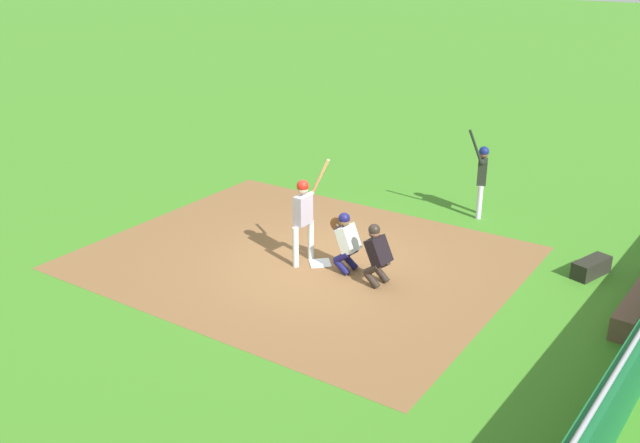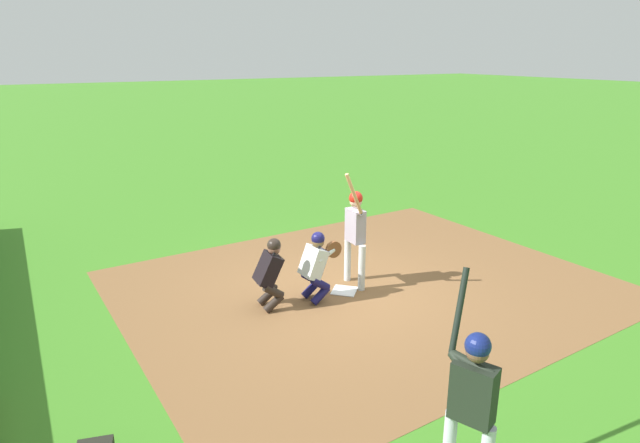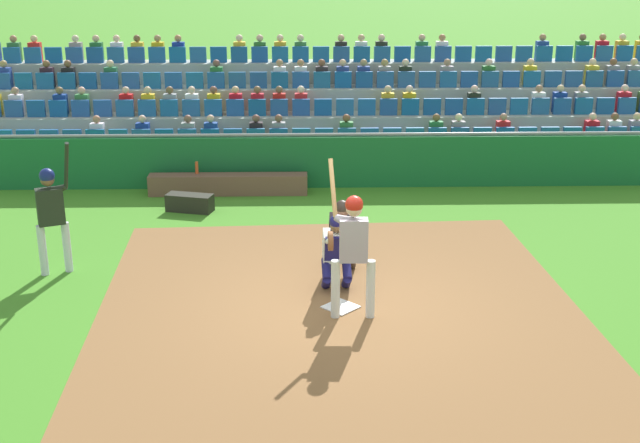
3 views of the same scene
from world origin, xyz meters
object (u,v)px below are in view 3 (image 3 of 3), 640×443
Objects in this scene: home_plate_marker at (341,307)px; catcher_crouching at (336,248)px; dugout_bench at (228,184)px; on_deck_batter at (51,209)px; water_bottle_on_bench at (197,168)px; batter_at_plate at (353,242)px; equipment_duffel_bag at (190,203)px; home_plate_umpire at (342,232)px.

catcher_crouching is (0.04, -0.63, 0.70)m from home_plate_marker.
on_deck_batter reaches higher than dugout_bench.
home_plate_marker is 1.66× the size of water_bottle_on_bench.
dugout_bench is (2.31, -6.30, -0.94)m from batter_at_plate.
catcher_crouching is 5.05m from equipment_duffel_bag.
on_deck_batter is (1.77, 3.29, 0.94)m from equipment_duffel_bag.
water_bottle_on_bench is 1.35m from equipment_duffel_bag.
equipment_duffel_bag is 0.42× the size of on_deck_batter.
water_bottle_on_bench is at bearing -111.26° from on_deck_batter.
water_bottle_on_bench is (0.68, -0.09, 0.35)m from dugout_bench.
home_plate_marker is 0.34× the size of home_plate_umpire.
water_bottle_on_bench is at bearing -64.97° from home_plate_marker.
home_plate_umpire is 4.47m from equipment_duffel_bag.
water_bottle_on_bench is at bearing -75.06° from equipment_duffel_bag.
home_plate_umpire is 5.08m from dugout_bench.
catcher_crouching is 6.13m from water_bottle_on_bench.
home_plate_marker is 1.61m from home_plate_umpire.
dugout_bench is at bearing 172.31° from water_bottle_on_bench.
on_deck_batter is at bearing -0.56° from home_plate_umpire.
home_plate_umpire is at bearing 179.44° from on_deck_batter.
dugout_bench is 1.38m from equipment_duffel_bag.
home_plate_umpire is at bearing 146.76° from equipment_duffel_bag.
catcher_crouching is at bearing -78.47° from batter_at_plate.
on_deck_batter reaches higher than water_bottle_on_bench.
catcher_crouching is 0.84m from home_plate_umpire.
on_deck_batter reaches higher than home_plate_marker.
catcher_crouching is at bearing 169.15° from on_deck_batter.
on_deck_batter reaches higher than home_plate_umpire.
water_bottle_on_bench is 0.12× the size of on_deck_batter.
on_deck_batter reaches higher than equipment_duffel_bag.
equipment_duffel_bag is at bearing -48.59° from home_plate_umpire.
batter_at_plate is 8.64× the size of water_bottle_on_bench.
batter_at_plate is 7.08m from water_bottle_on_bench.
home_plate_umpire reaches higher than equipment_duffel_bag.
dugout_bench is at bearing -104.59° from equipment_duffel_bag.
on_deck_batter is at bearing 77.04° from equipment_duffel_bag.
home_plate_umpire is 1.36× the size of equipment_duffel_bag.
water_bottle_on_bench is at bearing -64.96° from batter_at_plate.
dugout_bench is at bearing -63.60° from home_plate_umpire.
catcher_crouching is 4.67m from on_deck_batter.
batter_at_plate is 1.83m from home_plate_umpire.
water_bottle_on_bench is (2.79, -5.45, -0.15)m from catcher_crouching.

